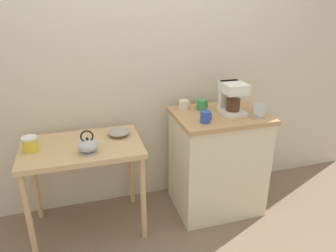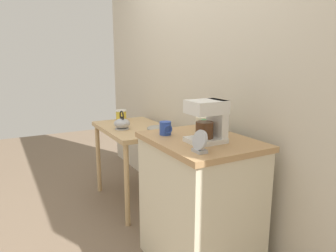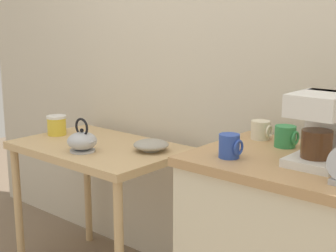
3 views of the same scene
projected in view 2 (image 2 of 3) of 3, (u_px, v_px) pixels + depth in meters
ground_plane at (165, 225)px, 2.73m from camera, size 8.00×8.00×0.00m
back_wall at (212, 60)px, 2.52m from camera, size 4.40×0.10×2.80m
wooden_table at (135, 137)px, 3.06m from camera, size 0.91×0.59×0.77m
kitchen_counter at (199, 204)px, 2.12m from camera, size 0.76×0.59×0.91m
bowl_stoneware at (157, 128)px, 2.82m from camera, size 0.18×0.18×0.06m
teakettle at (122, 123)px, 2.92m from camera, size 0.18×0.15×0.17m
canister_enamel at (121, 115)px, 3.33m from camera, size 0.11×0.11×0.11m
coffee_maker at (209, 119)px, 1.92m from camera, size 0.18×0.22×0.26m
mug_tall_green at (207, 127)px, 2.18m from camera, size 0.09×0.09×0.09m
mug_blue at (165, 128)px, 2.12m from camera, size 0.09×0.08×0.09m
mug_small_cream at (201, 123)px, 2.32m from camera, size 0.09×0.08×0.08m
table_clock at (200, 143)px, 1.72m from camera, size 0.11×0.06×0.13m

